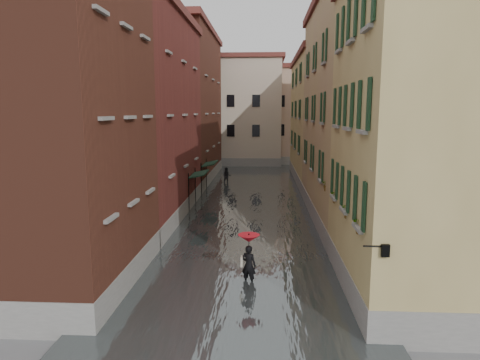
# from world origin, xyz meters

# --- Properties ---
(ground) EXTENTS (120.00, 120.00, 0.00)m
(ground) POSITION_xyz_m (0.00, 0.00, 0.00)
(ground) COLOR #5E5E61
(ground) RESTS_ON ground
(floodwater) EXTENTS (10.00, 60.00, 0.20)m
(floodwater) POSITION_xyz_m (0.00, 13.00, 0.10)
(floodwater) COLOR #505859
(floodwater) RESTS_ON ground
(building_left_near) EXTENTS (6.00, 8.00, 13.00)m
(building_left_near) POSITION_xyz_m (-7.00, -2.00, 6.50)
(building_left_near) COLOR brown
(building_left_near) RESTS_ON ground
(building_left_mid) EXTENTS (6.00, 14.00, 12.50)m
(building_left_mid) POSITION_xyz_m (-7.00, 9.00, 6.25)
(building_left_mid) COLOR maroon
(building_left_mid) RESTS_ON ground
(building_left_far) EXTENTS (6.00, 16.00, 14.00)m
(building_left_far) POSITION_xyz_m (-7.00, 24.00, 7.00)
(building_left_far) COLOR brown
(building_left_far) RESTS_ON ground
(building_right_near) EXTENTS (6.00, 8.00, 11.50)m
(building_right_near) POSITION_xyz_m (7.00, -2.00, 5.75)
(building_right_near) COLOR #A28D54
(building_right_near) RESTS_ON ground
(building_right_mid) EXTENTS (6.00, 14.00, 13.00)m
(building_right_mid) POSITION_xyz_m (7.00, 9.00, 6.50)
(building_right_mid) COLOR #9C7B5E
(building_right_mid) RESTS_ON ground
(building_right_far) EXTENTS (6.00, 16.00, 11.50)m
(building_right_far) POSITION_xyz_m (7.00, 24.00, 5.75)
(building_right_far) COLOR #A28D54
(building_right_far) RESTS_ON ground
(building_end_cream) EXTENTS (12.00, 9.00, 13.00)m
(building_end_cream) POSITION_xyz_m (-3.00, 38.00, 6.50)
(building_end_cream) COLOR #B9AE93
(building_end_cream) RESTS_ON ground
(building_end_pink) EXTENTS (10.00, 9.00, 12.00)m
(building_end_pink) POSITION_xyz_m (6.00, 40.00, 6.00)
(building_end_pink) COLOR tan
(building_end_pink) RESTS_ON ground
(awning_near) EXTENTS (1.09, 2.78, 2.80)m
(awning_near) POSITION_xyz_m (-3.49, 11.20, 2.46)
(awning_near) COLOR black
(awning_near) RESTS_ON ground
(awning_far) EXTENTS (1.09, 3.07, 2.80)m
(awning_far) POSITION_xyz_m (-3.49, 17.01, 2.47)
(awning_far) COLOR black
(awning_far) RESTS_ON ground
(wall_lantern) EXTENTS (0.71, 0.22, 0.35)m
(wall_lantern) POSITION_xyz_m (4.33, -6.00, 3.01)
(wall_lantern) COLOR black
(wall_lantern) RESTS_ON ground
(window_planters) EXTENTS (0.59, 8.25, 0.84)m
(window_planters) POSITION_xyz_m (4.12, -0.60, 3.51)
(window_planters) COLOR maroon
(window_planters) RESTS_ON ground
(pedestrian_main) EXTENTS (0.87, 0.87, 2.06)m
(pedestrian_main) POSITION_xyz_m (0.42, -1.56, 1.21)
(pedestrian_main) COLOR black
(pedestrian_main) RESTS_ON ground
(pedestrian_far) EXTENTS (0.84, 0.68, 1.61)m
(pedestrian_far) POSITION_xyz_m (-2.48, 21.66, 0.80)
(pedestrian_far) COLOR black
(pedestrian_far) RESTS_ON ground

